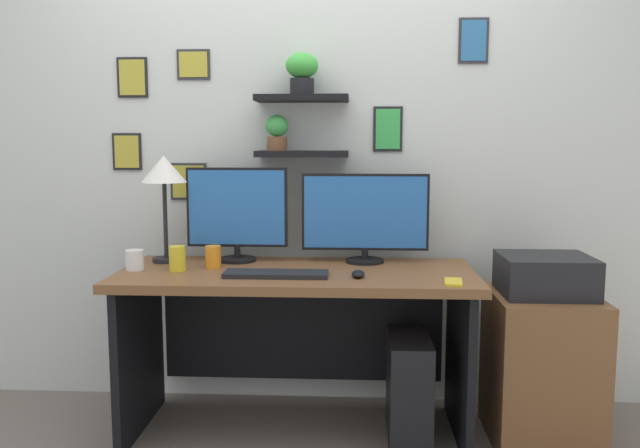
% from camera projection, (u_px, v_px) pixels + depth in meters
% --- Properties ---
extents(ground_plane, '(8.00, 8.00, 0.00)m').
position_uv_depth(ground_plane, '(298.00, 431.00, 2.97)').
color(ground_plane, '#70665B').
extents(back_wall_assembly, '(4.40, 0.24, 2.70)m').
position_uv_depth(back_wall_assembly, '(304.00, 134.00, 3.24)').
color(back_wall_assembly, silver).
rests_on(back_wall_assembly, ground).
extents(desk, '(1.57, 0.68, 0.75)m').
position_uv_depth(desk, '(298.00, 314.00, 2.96)').
color(desk, brown).
rests_on(desk, ground).
extents(monitor_left, '(0.48, 0.18, 0.45)m').
position_uv_depth(monitor_left, '(237.00, 213.00, 3.08)').
color(monitor_left, black).
rests_on(monitor_left, desk).
extents(monitor_right, '(0.60, 0.18, 0.42)m').
position_uv_depth(monitor_right, '(365.00, 216.00, 3.05)').
color(monitor_right, black).
rests_on(monitor_right, desk).
extents(keyboard, '(0.44, 0.14, 0.02)m').
position_uv_depth(keyboard, '(276.00, 274.00, 2.75)').
color(keyboard, black).
rests_on(keyboard, desk).
extents(computer_mouse, '(0.06, 0.09, 0.03)m').
position_uv_depth(computer_mouse, '(358.00, 274.00, 2.73)').
color(computer_mouse, black).
rests_on(computer_mouse, desk).
extents(desk_lamp, '(0.21, 0.21, 0.50)m').
position_uv_depth(desk_lamp, '(164.00, 175.00, 3.04)').
color(desk_lamp, black).
rests_on(desk_lamp, desk).
extents(cell_phone, '(0.09, 0.15, 0.01)m').
position_uv_depth(cell_phone, '(453.00, 282.00, 2.62)').
color(cell_phone, yellow).
rests_on(cell_phone, desk).
extents(coffee_mug, '(0.08, 0.08, 0.09)m').
position_uv_depth(coffee_mug, '(135.00, 260.00, 2.88)').
color(coffee_mug, white).
rests_on(coffee_mug, desk).
extents(pen_cup, '(0.07, 0.07, 0.10)m').
position_uv_depth(pen_cup, '(213.00, 257.00, 2.94)').
color(pen_cup, orange).
rests_on(pen_cup, desk).
extents(water_cup, '(0.07, 0.07, 0.11)m').
position_uv_depth(water_cup, '(177.00, 259.00, 2.86)').
color(water_cup, yellow).
rests_on(water_cup, desk).
extents(drawer_cabinet, '(0.44, 0.50, 0.66)m').
position_uv_depth(drawer_cabinet, '(541.00, 368.00, 2.85)').
color(drawer_cabinet, brown).
rests_on(drawer_cabinet, ground).
extents(printer, '(0.38, 0.34, 0.17)m').
position_uv_depth(printer, '(545.00, 275.00, 2.80)').
color(printer, black).
rests_on(printer, drawer_cabinet).
extents(computer_tower_right, '(0.18, 0.40, 0.47)m').
position_uv_depth(computer_tower_right, '(409.00, 388.00, 2.87)').
color(computer_tower_right, black).
rests_on(computer_tower_right, ground).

